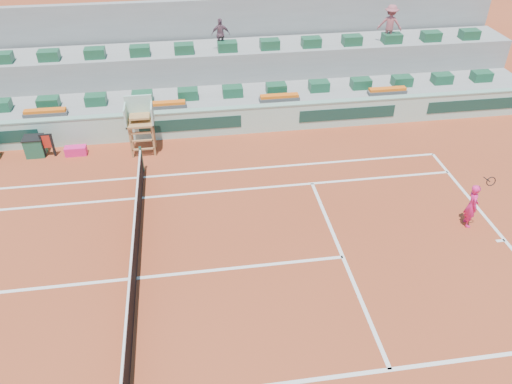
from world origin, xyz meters
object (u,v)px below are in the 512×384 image
at_px(umpire_chair, 140,118).
at_px(tennis_player, 472,205).
at_px(player_bag, 76,151).
at_px(drink_cooler_a, 35,146).

bearing_deg(umpire_chair, tennis_player, -30.58).
xyz_separation_m(umpire_chair, tennis_player, (11.04, -6.52, -0.73)).
bearing_deg(player_bag, umpire_chair, -2.12).
height_order(umpire_chair, tennis_player, umpire_chair).
xyz_separation_m(umpire_chair, drink_cooler_a, (-4.41, 0.31, -1.12)).
xyz_separation_m(player_bag, umpire_chair, (2.79, -0.10, 1.35)).
relative_size(player_bag, drink_cooler_a, 1.02).
relative_size(drink_cooler_a, tennis_player, 0.37).
bearing_deg(tennis_player, umpire_chair, 149.42).
bearing_deg(tennis_player, drink_cooler_a, 156.13).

